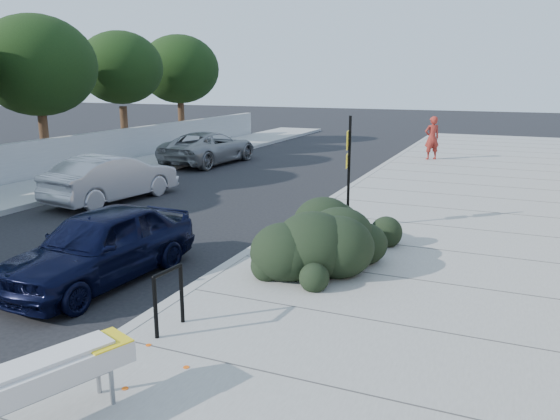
{
  "coord_description": "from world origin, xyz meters",
  "views": [
    {
      "loc": [
        4.95,
        -7.58,
        3.73
      ],
      "look_at": [
        0.54,
        2.75,
        1.0
      ],
      "focal_mm": 35.0,
      "sensor_mm": 36.0,
      "label": 1
    }
  ],
  "objects": [
    {
      "name": "curb_near",
      "position": [
        0.0,
        5.0,
        0.08
      ],
      "size": [
        0.22,
        50.0,
        0.17
      ],
      "primitive_type": "cube",
      "color": "#9E9E99",
      "rests_on": "ground"
    },
    {
      "name": "bench",
      "position": [
        0.6,
        -4.08,
        0.72
      ],
      "size": [
        1.31,
        2.38,
        0.71
      ],
      "rotation": [
        0.0,
        0.0,
        -0.37
      ],
      "color": "gray",
      "rests_on": "sidewalk_near"
    },
    {
      "name": "bike_rack",
      "position": [
        0.6,
        -1.47,
        0.71
      ],
      "size": [
        0.11,
        0.64,
        0.93
      ],
      "rotation": [
        0.0,
        0.0,
        -0.09
      ],
      "color": "black",
      "rests_on": "sidewalk_near"
    },
    {
      "name": "suv_silver",
      "position": [
        -7.5,
        13.52,
        0.71
      ],
      "size": [
        2.68,
        5.24,
        1.42
      ],
      "primitive_type": "imported",
      "rotation": [
        0.0,
        0.0,
        3.07
      ],
      "color": "gray",
      "rests_on": "ground"
    },
    {
      "name": "sidewalk_far",
      "position": [
        -9.5,
        5.0,
        0.07
      ],
      "size": [
        3.0,
        50.0,
        0.15
      ],
      "primitive_type": "cube",
      "color": "gray",
      "rests_on": "ground"
    },
    {
      "name": "wagon_silver",
      "position": [
        -6.33,
        5.64,
        0.72
      ],
      "size": [
        2.12,
        4.54,
        1.44
      ],
      "primitive_type": "imported",
      "rotation": [
        0.0,
        0.0,
        3.0
      ],
      "color": "#A0A0A4",
      "rests_on": "ground"
    },
    {
      "name": "ground",
      "position": [
        0.0,
        0.0,
        0.0
      ],
      "size": [
        120.0,
        120.0,
        0.0
      ],
      "primitive_type": "plane",
      "color": "black",
      "rests_on": "ground"
    },
    {
      "name": "sign_post",
      "position": [
        1.39,
        4.92,
        1.69
      ],
      "size": [
        0.13,
        0.31,
        2.72
      ],
      "rotation": [
        0.0,
        0.0,
        0.19
      ],
      "color": "black",
      "rests_on": "sidewalk_near"
    },
    {
      "name": "curb_far",
      "position": [
        -8.0,
        5.0,
        0.08
      ],
      "size": [
        0.22,
        50.0,
        0.17
      ],
      "primitive_type": "cube",
      "color": "#9E9E99",
      "rests_on": "ground"
    },
    {
      "name": "hedge",
      "position": [
        1.83,
        2.5,
        0.81
      ],
      "size": [
        1.86,
        3.58,
        1.32
      ],
      "primitive_type": "ellipsoid",
      "rotation": [
        0.0,
        0.0,
        -0.03
      ],
      "color": "black",
      "rests_on": "sidewalk_near"
    },
    {
      "name": "tree_far_f",
      "position": [
        -12.5,
        19.0,
        4.19
      ],
      "size": [
        4.4,
        4.4,
        6.07
      ],
      "color": "#332114",
      "rests_on": "ground"
    },
    {
      "name": "pedestrian",
      "position": [
        1.6,
        17.61,
        1.11
      ],
      "size": [
        0.84,
        0.79,
        1.93
      ],
      "primitive_type": "imported",
      "rotation": [
        0.0,
        0.0,
        3.77
      ],
      "color": "maroon",
      "rests_on": "sidewalk_near"
    },
    {
      "name": "tree_far_e",
      "position": [
        -12.5,
        14.0,
        4.18
      ],
      "size": [
        4.0,
        4.0,
        5.9
      ],
      "color": "#332114",
      "rests_on": "ground"
    },
    {
      "name": "sidewalk_near",
      "position": [
        5.6,
        5.0,
        0.07
      ],
      "size": [
        11.2,
        50.0,
        0.15
      ],
      "primitive_type": "cube",
      "color": "gray",
      "rests_on": "ground"
    },
    {
      "name": "sedan_navy",
      "position": [
        -1.92,
        -0.0,
        0.7
      ],
      "size": [
        1.91,
        4.22,
        1.4
      ],
      "primitive_type": "imported",
      "rotation": [
        0.0,
        0.0,
        -0.06
      ],
      "color": "black",
      "rests_on": "ground"
    },
    {
      "name": "tree_far_d",
      "position": [
        -12.5,
        9.0,
        4.19
      ],
      "size": [
        4.6,
        4.6,
        6.16
      ],
      "color": "#332114",
      "rests_on": "ground"
    }
  ]
}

